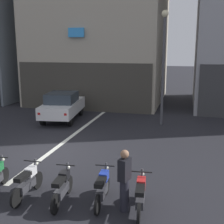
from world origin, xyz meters
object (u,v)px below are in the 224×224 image
at_px(street_lamp, 164,56).
at_px(motorcycle_black_row_centre, 62,187).
at_px(motorcycle_blue_row_right_mid, 102,187).
at_px(car_white_crossing_near, 63,105).
at_px(motorcycle_red_row_rightmost, 141,195).
at_px(motorcycle_white_row_left_mid, 28,182).
at_px(person_by_motorcycles, 124,180).

relative_size(street_lamp, motorcycle_black_row_centre, 3.63).
bearing_deg(motorcycle_blue_row_right_mid, street_lamp, 85.10).
height_order(car_white_crossing_near, motorcycle_red_row_rightmost, car_white_crossing_near).
relative_size(motorcycle_white_row_left_mid, motorcycle_black_row_centre, 1.00).
relative_size(street_lamp, person_by_motorcycles, 3.63).
bearing_deg(car_white_crossing_near, motorcycle_blue_row_right_mid, -60.36).
bearing_deg(motorcycle_black_row_centre, person_by_motorcycles, -0.45).
xyz_separation_m(street_lamp, motorcycle_black_row_centre, (-1.85, -9.24, -3.28)).
height_order(car_white_crossing_near, motorcycle_black_row_centre, car_white_crossing_near).
xyz_separation_m(motorcycle_white_row_left_mid, motorcycle_blue_row_right_mid, (2.15, 0.21, 0.00)).
bearing_deg(motorcycle_black_row_centre, motorcycle_blue_row_right_mid, 12.51).
relative_size(street_lamp, motorcycle_red_row_rightmost, 3.63).
relative_size(motorcycle_blue_row_right_mid, motorcycle_red_row_rightmost, 1.00).
xyz_separation_m(car_white_crossing_near, motorcycle_red_row_rightmost, (5.99, -8.81, -0.43)).
xyz_separation_m(motorcycle_black_row_centre, motorcycle_red_row_rightmost, (2.15, 0.06, 0.00)).
bearing_deg(motorcycle_blue_row_right_mid, motorcycle_red_row_rightmost, -9.28).
bearing_deg(person_by_motorcycles, car_white_crossing_near, 122.10).
bearing_deg(car_white_crossing_near, street_lamp, 3.67).
distance_m(motorcycle_white_row_left_mid, motorcycle_black_row_centre, 1.07).
xyz_separation_m(motorcycle_red_row_rightmost, person_by_motorcycles, (-0.41, -0.08, 0.40)).
xyz_separation_m(motorcycle_blue_row_right_mid, motorcycle_red_row_rightmost, (1.07, -0.18, 0.00)).
bearing_deg(motorcycle_white_row_left_mid, motorcycle_black_row_centre, -1.51).
distance_m(car_white_crossing_near, street_lamp, 6.37).
distance_m(motorcycle_blue_row_right_mid, motorcycle_red_row_rightmost, 1.09).
bearing_deg(car_white_crossing_near, motorcycle_red_row_rightmost, -55.80).
bearing_deg(motorcycle_white_row_left_mid, person_by_motorcycles, -0.85).
bearing_deg(motorcycle_red_row_rightmost, person_by_motorcycles, -169.50).
relative_size(car_white_crossing_near, motorcycle_black_row_centre, 2.57).
bearing_deg(motorcycle_black_row_centre, car_white_crossing_near, 113.39).
distance_m(street_lamp, motorcycle_white_row_left_mid, 10.21).
relative_size(street_lamp, motorcycle_blue_row_right_mid, 3.62).
relative_size(motorcycle_black_row_centre, person_by_motorcycles, 1.00).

